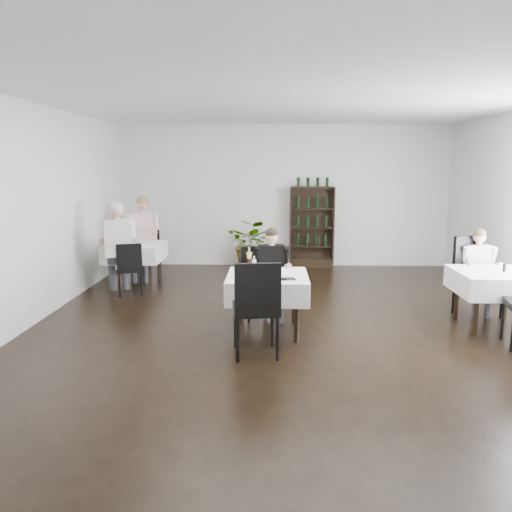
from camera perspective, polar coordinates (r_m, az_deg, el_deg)
The scene contains 22 objects.
room_shell at distance 6.28m, azimuth 4.09°, elevation 4.34°, with size 9.00×9.00×9.00m.
wine_shelf at distance 10.67m, azimuth 6.39°, elevation 3.22°, with size 0.90×0.28×1.75m.
main_table at distance 6.43m, azimuth 1.31°, elevation -3.46°, with size 1.03×1.03×0.77m.
left_table at distance 9.21m, azimuth -13.64°, elevation 0.44°, with size 0.98×0.98×0.77m.
right_table at distance 7.34m, azimuth 25.50°, elevation -2.75°, with size 0.98×0.98×0.77m.
potted_tree at distance 10.58m, azimuth -0.46°, elevation 1.45°, with size 0.94×0.82×1.05m, color #26551D.
main_chair_far at distance 7.18m, azimuth 0.25°, elevation -2.41°, with size 0.56×0.56×1.00m.
main_chair_near at distance 5.59m, azimuth 0.06°, elevation -5.38°, with size 0.57×0.58×1.12m.
left_chair_far at distance 9.82m, azimuth -12.31°, elevation 1.05°, with size 0.61×0.61×1.07m.
left_chair_near at distance 8.57m, azimuth -14.25°, elevation -1.05°, with size 0.51×0.51×0.89m.
right_chair_far at distance 7.89m, azimuth 23.69°, elevation -1.52°, with size 0.68×0.68×1.14m.
diner_main at distance 7.05m, azimuth 1.83°, elevation -1.17°, with size 0.51×0.52×1.29m.
diner_left_far at distance 9.66m, azimuth -12.84°, elevation 2.73°, with size 0.60×0.59×1.59m.
diner_left_near at distance 8.61m, azimuth -15.52°, elevation 1.67°, with size 0.68×0.72×1.57m.
diner_right_far at distance 7.93m, azimuth 24.11°, elevation -0.94°, with size 0.48×0.48×1.25m.
plate_far at distance 6.54m, azimuth 1.25°, elevation -1.73°, with size 0.30×0.30×0.08m.
plate_near at distance 6.22m, azimuth 1.07°, elevation -2.35°, with size 0.32×0.32×0.08m.
pilsner_dark at distance 6.33m, azimuth -0.85°, elevation -1.25°, with size 0.06×0.06×0.27m.
pilsner_lager at distance 6.47m, azimuth -0.78°, elevation -0.76°, with size 0.08×0.08×0.34m.
coke_bottle at distance 6.44m, azimuth -0.22°, elevation -1.22°, with size 0.06×0.06×0.23m.
napkin_cutlery at distance 6.16m, azimuth 3.67°, elevation -2.61°, with size 0.21×0.19×0.02m.
pepper_mill at distance 7.35m, azimuth 26.51°, elevation -1.20°, with size 0.04×0.04×0.11m, color black.
Camera 1 is at (-0.25, -6.24, 2.15)m, focal length 35.00 mm.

